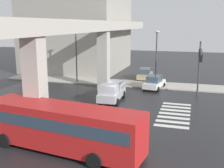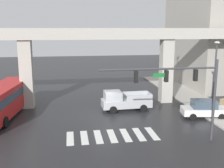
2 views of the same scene
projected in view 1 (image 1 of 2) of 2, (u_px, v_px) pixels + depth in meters
The scene contains 11 objects.
ground_plane at pixel (120, 109), 26.69m from camera, with size 120.00×120.00×0.00m, color #232326.
crosswalk_stripes at pixel (174, 114), 25.23m from camera, with size 7.15×2.80×0.01m.
elevated_overpass at pixel (78, 34), 26.36m from camera, with size 58.28×1.83×8.43m.
sidewalk_east at pixel (128, 83), 37.92m from camera, with size 4.00×36.00×0.15m, color #ADA89E.
pickup_truck at pixel (111, 93), 29.03m from camera, with size 5.17×2.23×2.08m.
city_bus at pixel (62, 125), 17.66m from camera, with size 3.93×11.04×2.99m.
sedan_tan at pixel (145, 74), 40.51m from camera, with size 4.35×2.06×1.72m.
sedan_white at pixel (154, 82), 34.79m from camera, with size 4.52×2.46×1.72m.
traffic_signal_mast at pixel (200, 59), 28.12m from camera, with size 8.69×0.32×6.20m.
street_lamp_near_corner at pixel (156, 52), 34.72m from camera, with size 0.44×0.70×7.24m.
street_lamp_mid_block at pixel (76, 50), 37.82m from camera, with size 0.44×0.70×7.24m.
Camera 1 is at (-24.70, -6.64, 8.05)m, focal length 44.32 mm.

